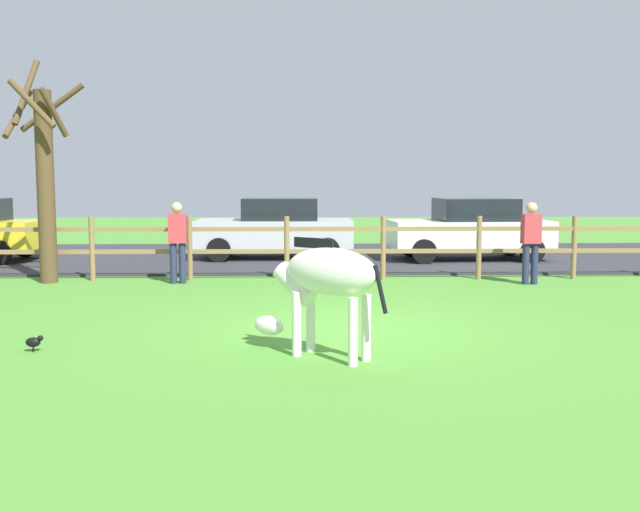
{
  "coord_description": "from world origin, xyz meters",
  "views": [
    {
      "loc": [
        -0.62,
        -10.2,
        2.11
      ],
      "look_at": [
        -0.33,
        1.17,
        0.9
      ],
      "focal_mm": 41.18,
      "sensor_mm": 36.0,
      "label": 1
    }
  ],
  "objects_px": {
    "crow_on_grass": "(34,342)",
    "visitor_right_of_tree": "(531,239)",
    "parked_car_white": "(471,228)",
    "parked_car_silver": "(276,228)",
    "bare_tree": "(44,173)",
    "visitor_left_of_tree": "(177,239)",
    "zebra": "(325,280)"
  },
  "relations": [
    {
      "from": "crow_on_grass",
      "to": "parked_car_white",
      "type": "xyz_separation_m",
      "value": [
        7.58,
        9.67,
        0.72
      ]
    },
    {
      "from": "crow_on_grass",
      "to": "visitor_right_of_tree",
      "type": "relative_size",
      "value": 0.13
    },
    {
      "from": "parked_car_white",
      "to": "parked_car_silver",
      "type": "xyz_separation_m",
      "value": [
        -4.97,
        0.43,
        0.0
      ]
    },
    {
      "from": "bare_tree",
      "to": "visitor_right_of_tree",
      "type": "height_order",
      "value": "bare_tree"
    },
    {
      "from": "crow_on_grass",
      "to": "parked_car_silver",
      "type": "xyz_separation_m",
      "value": [
        2.61,
        10.1,
        0.72
      ]
    },
    {
      "from": "bare_tree",
      "to": "parked_car_white",
      "type": "xyz_separation_m",
      "value": [
        9.48,
        3.61,
        -1.38
      ]
    },
    {
      "from": "bare_tree",
      "to": "visitor_right_of_tree",
      "type": "distance_m",
      "value": 9.84
    },
    {
      "from": "parked_car_silver",
      "to": "bare_tree",
      "type": "bearing_deg",
      "value": -138.18
    },
    {
      "from": "bare_tree",
      "to": "parked_car_white",
      "type": "bearing_deg",
      "value": 20.83
    },
    {
      "from": "zebra",
      "to": "crow_on_grass",
      "type": "distance_m",
      "value": 3.65
    },
    {
      "from": "parked_car_white",
      "to": "parked_car_silver",
      "type": "relative_size",
      "value": 1.02
    },
    {
      "from": "crow_on_grass",
      "to": "parked_car_white",
      "type": "height_order",
      "value": "parked_car_white"
    },
    {
      "from": "bare_tree",
      "to": "visitor_left_of_tree",
      "type": "distance_m",
      "value": 2.99
    },
    {
      "from": "bare_tree",
      "to": "parked_car_white",
      "type": "relative_size",
      "value": 1.1
    },
    {
      "from": "parked_car_silver",
      "to": "visitor_left_of_tree",
      "type": "bearing_deg",
      "value": -113.44
    },
    {
      "from": "visitor_left_of_tree",
      "to": "visitor_right_of_tree",
      "type": "relative_size",
      "value": 1.0
    },
    {
      "from": "bare_tree",
      "to": "crow_on_grass",
      "type": "relative_size",
      "value": 20.99
    },
    {
      "from": "zebra",
      "to": "parked_car_silver",
      "type": "bearing_deg",
      "value": 95.11
    },
    {
      "from": "zebra",
      "to": "visitor_left_of_tree",
      "type": "xyz_separation_m",
      "value": [
        -2.77,
        6.24,
        -0.02
      ]
    },
    {
      "from": "parked_car_white",
      "to": "parked_car_silver",
      "type": "height_order",
      "value": "same"
    },
    {
      "from": "parked_car_silver",
      "to": "visitor_right_of_tree",
      "type": "distance_m",
      "value": 6.92
    },
    {
      "from": "zebra",
      "to": "visitor_left_of_tree",
      "type": "height_order",
      "value": "visitor_left_of_tree"
    },
    {
      "from": "parked_car_silver",
      "to": "visitor_left_of_tree",
      "type": "height_order",
      "value": "visitor_left_of_tree"
    },
    {
      "from": "zebra",
      "to": "crow_on_grass",
      "type": "bearing_deg",
      "value": 174.1
    },
    {
      "from": "crow_on_grass",
      "to": "visitor_left_of_tree",
      "type": "relative_size",
      "value": 0.13
    },
    {
      "from": "crow_on_grass",
      "to": "visitor_right_of_tree",
      "type": "height_order",
      "value": "visitor_right_of_tree"
    },
    {
      "from": "zebra",
      "to": "crow_on_grass",
      "type": "relative_size",
      "value": 7.57
    },
    {
      "from": "crow_on_grass",
      "to": "parked_car_silver",
      "type": "height_order",
      "value": "parked_car_silver"
    },
    {
      "from": "crow_on_grass",
      "to": "bare_tree",
      "type": "bearing_deg",
      "value": 107.38
    },
    {
      "from": "zebra",
      "to": "parked_car_silver",
      "type": "relative_size",
      "value": 0.41
    },
    {
      "from": "visitor_left_of_tree",
      "to": "visitor_right_of_tree",
      "type": "distance_m",
      "value": 7.07
    },
    {
      "from": "parked_car_silver",
      "to": "visitor_right_of_tree",
      "type": "relative_size",
      "value": 2.44
    }
  ]
}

